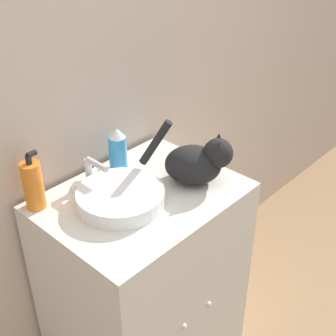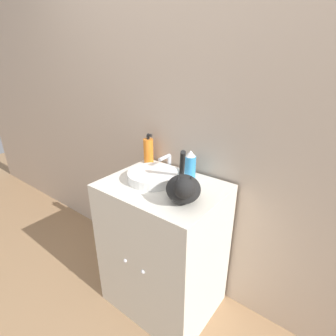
{
  "view_description": "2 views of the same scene",
  "coord_description": "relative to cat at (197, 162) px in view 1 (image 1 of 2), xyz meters",
  "views": [
    {
      "loc": [
        -0.9,
        -0.7,
        1.81
      ],
      "look_at": [
        0.08,
        0.21,
        0.98
      ],
      "focal_mm": 50.0,
      "sensor_mm": 36.0,
      "label": 1
    },
    {
      "loc": [
        0.83,
        -0.77,
        1.57
      ],
      "look_at": [
        0.05,
        0.24,
        1.01
      ],
      "focal_mm": 28.0,
      "sensor_mm": 36.0,
      "label": 2
    }
  ],
  "objects": [
    {
      "name": "faucet",
      "position": [
        -0.28,
        0.24,
        -0.03
      ],
      "size": [
        0.14,
        0.11,
        0.12
      ],
      "color": "silver",
      "rests_on": "vanity_cabinet"
    },
    {
      "name": "wall_back",
      "position": [
        -0.2,
        0.39,
        0.28
      ],
      "size": [
        6.0,
        0.05,
        2.5
      ],
      "color": "#C6B29E",
      "rests_on": "ground_plane"
    },
    {
      "name": "soap_bottle",
      "position": [
        -0.48,
        0.29,
        0.01
      ],
      "size": [
        0.07,
        0.07,
        0.2
      ],
      "color": "orange",
      "rests_on": "vanity_cabinet"
    },
    {
      "name": "vanity_cabinet",
      "position": [
        -0.2,
        0.08,
        -0.52
      ],
      "size": [
        0.68,
        0.53,
        0.89
      ],
      "color": "silver",
      "rests_on": "ground_plane"
    },
    {
      "name": "cat",
      "position": [
        0.0,
        0.0,
        0.0
      ],
      "size": [
        0.26,
        0.3,
        0.24
      ],
      "rotation": [
        0.0,
        0.0,
        -0.92
      ],
      "color": "black",
      "rests_on": "vanity_cabinet"
    },
    {
      "name": "spray_bottle",
      "position": [
        -0.13,
        0.27,
        0.0
      ],
      "size": [
        0.07,
        0.07,
        0.17
      ],
      "color": "#338CCC",
      "rests_on": "vanity_cabinet"
    },
    {
      "name": "sink_basin",
      "position": [
        -0.28,
        0.09,
        -0.05
      ],
      "size": [
        0.29,
        0.29,
        0.05
      ],
      "color": "white",
      "rests_on": "vanity_cabinet"
    }
  ]
}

